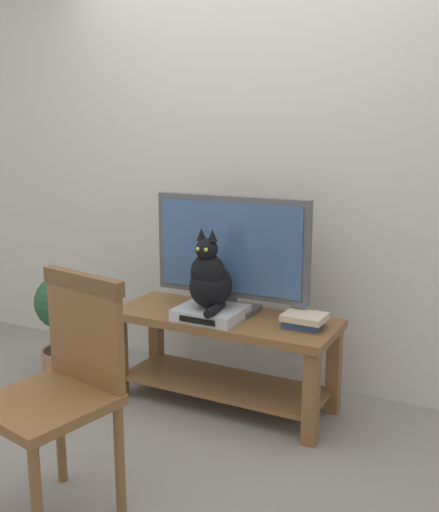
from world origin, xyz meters
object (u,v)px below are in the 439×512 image
(book_stack, at_px, (304,320))
(tv, at_px, (231,251))
(cat, at_px, (210,279))
(potted_plant, at_px, (64,324))
(tv_stand, at_px, (224,344))
(media_box, at_px, (211,313))
(wooden_chair, at_px, (63,378))

(book_stack, bearing_deg, tv, 170.22)
(cat, relative_size, potted_plant, 0.64)
(book_stack, bearing_deg, tv_stand, -179.13)
(tv, bearing_deg, tv_stand, -90.02)
(tv_stand, relative_size, tv, 1.38)
(media_box, relative_size, cat, 0.80)
(tv, xyz_separation_m, media_box, (-0.04, -0.16, -0.31))
(tv_stand, xyz_separation_m, book_stack, (0.45, 0.01, 0.20))
(wooden_chair, bearing_deg, tv_stand, 83.43)
(cat, distance_m, wooden_chair, 1.04)
(media_box, xyz_separation_m, cat, (0.00, -0.01, 0.19))
(tv, bearing_deg, book_stack, -9.78)
(tv, distance_m, potted_plant, 1.12)
(cat, bearing_deg, tv, 79.03)
(tv, height_order, wooden_chair, tv)
(wooden_chair, xyz_separation_m, book_stack, (0.58, 1.12, -0.01))
(tv, relative_size, media_box, 2.61)
(tv_stand, distance_m, wooden_chair, 1.14)
(media_box, bearing_deg, book_stack, 10.03)
(media_box, height_order, wooden_chair, wooden_chair)
(book_stack, xyz_separation_m, potted_plant, (-1.42, -0.19, -0.18))
(tv_stand, xyz_separation_m, wooden_chair, (-0.13, -1.11, 0.21))
(wooden_chair, bearing_deg, media_box, 84.87)
(tv, relative_size, book_stack, 4.17)
(wooden_chair, xyz_separation_m, potted_plant, (-0.84, 0.93, -0.19))
(tv_stand, xyz_separation_m, tv, (0.00, 0.08, 0.50))
(tv_stand, relative_size, wooden_chair, 1.29)
(media_box, distance_m, cat, 0.19)
(media_box, bearing_deg, tv, 77.74)
(tv_stand, height_order, tv, tv)
(media_box, bearing_deg, potted_plant, -173.47)
(tv_stand, bearing_deg, potted_plant, -169.14)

